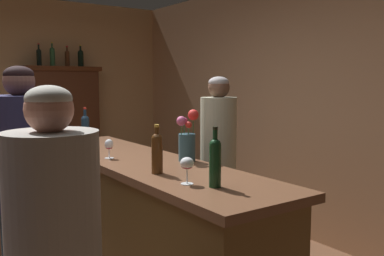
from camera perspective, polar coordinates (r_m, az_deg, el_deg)
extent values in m
cube|color=tan|center=(4.43, 15.71, 2.79)|extent=(0.12, 6.27, 2.69)
cube|color=brown|center=(3.18, -6.62, -13.98)|extent=(0.57, 2.54, 1.00)
cube|color=brown|center=(3.04, -6.75, -4.68)|extent=(0.65, 2.65, 0.05)
cube|color=#4A2615|center=(6.00, -16.96, -0.67)|extent=(0.94, 0.30, 1.79)
cube|color=#4D2511|center=(5.96, -17.23, 7.62)|extent=(1.02, 0.36, 0.06)
cylinder|color=#172A3D|center=(3.86, -14.14, -0.47)|extent=(0.07, 0.07, 0.22)
sphere|color=#172A3D|center=(3.85, -14.18, 1.13)|extent=(0.07, 0.07, 0.07)
cylinder|color=#172A3D|center=(3.84, -14.20, 1.80)|extent=(0.03, 0.03, 0.09)
cylinder|color=#AF251A|center=(3.84, -14.22, 2.59)|extent=(0.03, 0.03, 0.02)
cylinder|color=#4B2B12|center=(2.56, -4.72, -3.81)|extent=(0.07, 0.07, 0.21)
sphere|color=#4B2B12|center=(2.54, -4.74, -1.48)|extent=(0.07, 0.07, 0.07)
cylinder|color=#4B2B12|center=(2.54, -4.74, -0.69)|extent=(0.03, 0.03, 0.07)
cylinder|color=gold|center=(2.53, -4.75, 0.29)|extent=(0.03, 0.03, 0.02)
cylinder|color=#153A1E|center=(2.23, 3.12, -5.14)|extent=(0.06, 0.06, 0.22)
sphere|color=#153A1E|center=(2.21, 3.14, -2.28)|extent=(0.06, 0.06, 0.06)
cylinder|color=#153A1E|center=(2.20, 3.14, -1.26)|extent=(0.02, 0.02, 0.08)
cylinder|color=black|center=(2.20, 3.15, -0.03)|extent=(0.03, 0.03, 0.02)
cylinder|color=white|center=(2.31, -0.67, -7.51)|extent=(0.07, 0.07, 0.00)
cylinder|color=white|center=(2.30, -0.67, -6.51)|extent=(0.01, 0.01, 0.08)
ellipsoid|color=white|center=(2.29, -0.67, -4.74)|extent=(0.08, 0.08, 0.07)
ellipsoid|color=maroon|center=(2.29, -0.67, -5.20)|extent=(0.06, 0.06, 0.03)
cylinder|color=white|center=(3.11, -11.10, -3.99)|extent=(0.07, 0.07, 0.00)
cylinder|color=white|center=(3.11, -11.11, -3.40)|extent=(0.01, 0.01, 0.06)
ellipsoid|color=white|center=(3.10, -11.14, -2.15)|extent=(0.06, 0.06, 0.08)
ellipsoid|color=maroon|center=(3.10, -11.13, -2.54)|extent=(0.05, 0.05, 0.03)
cylinder|color=#31596A|center=(2.94, -0.69, -2.65)|extent=(0.12, 0.12, 0.19)
cylinder|color=#38602D|center=(2.94, 0.17, -0.23)|extent=(0.01, 0.01, 0.21)
sphere|color=red|center=(2.93, 0.18, 1.78)|extent=(0.08, 0.08, 0.08)
cylinder|color=#38602D|center=(2.96, -1.06, -0.60)|extent=(0.01, 0.01, 0.16)
sphere|color=#C5488C|center=(2.95, -1.06, 0.98)|extent=(0.05, 0.05, 0.05)
cylinder|color=#38602D|center=(2.89, -1.43, -0.72)|extent=(0.01, 0.01, 0.17)
sphere|color=#C85285|center=(2.88, -1.44, 0.95)|extent=(0.07, 0.07, 0.07)
cylinder|color=#38602D|center=(2.89, -0.47, -0.97)|extent=(0.01, 0.01, 0.14)
sphere|color=red|center=(2.88, -0.47, 0.44)|extent=(0.05, 0.05, 0.05)
cylinder|color=white|center=(4.04, -14.91, -1.66)|extent=(0.16, 0.16, 0.01)
cylinder|color=black|center=(5.88, -19.87, 8.76)|extent=(0.06, 0.06, 0.19)
sphere|color=black|center=(5.89, -19.91, 9.67)|extent=(0.06, 0.06, 0.06)
cylinder|color=black|center=(5.89, -19.93, 10.09)|extent=(0.02, 0.02, 0.09)
cylinder|color=#B12827|center=(5.89, -19.95, 10.59)|extent=(0.03, 0.03, 0.02)
cylinder|color=#275230|center=(5.93, -18.26, 8.92)|extent=(0.07, 0.07, 0.21)
sphere|color=#275230|center=(5.94, -18.30, 9.94)|extent=(0.07, 0.07, 0.07)
cylinder|color=#275230|center=(5.94, -18.31, 10.35)|extent=(0.02, 0.02, 0.08)
cylinder|color=gold|center=(5.94, -18.33, 10.83)|extent=(0.02, 0.02, 0.02)
cylinder|color=#4A2714|center=(5.99, -16.43, 8.81)|extent=(0.06, 0.06, 0.18)
sphere|color=#4A2714|center=(5.99, -16.45, 9.68)|extent=(0.06, 0.06, 0.06)
cylinder|color=#4A2714|center=(6.00, -16.47, 10.04)|extent=(0.03, 0.03, 0.08)
cylinder|color=red|center=(6.00, -16.48, 10.48)|extent=(0.03, 0.03, 0.02)
cylinder|color=black|center=(6.05, -14.73, 8.85)|extent=(0.08, 0.08, 0.19)
sphere|color=black|center=(6.06, -14.76, 9.74)|extent=(0.08, 0.08, 0.08)
cylinder|color=black|center=(6.06, -14.77, 10.18)|extent=(0.03, 0.03, 0.09)
cylinder|color=gold|center=(6.06, -14.79, 10.69)|extent=(0.03, 0.03, 0.02)
cylinder|color=#242448|center=(2.63, -21.88, -2.91)|extent=(0.38, 0.38, 0.64)
sphere|color=brown|center=(2.60, -22.25, 5.83)|extent=(0.17, 0.17, 0.17)
ellipsoid|color=black|center=(2.60, -22.28, 6.70)|extent=(0.17, 0.17, 0.10)
cylinder|color=gray|center=(1.68, -18.18, -11.01)|extent=(0.35, 0.35, 0.62)
sphere|color=tan|center=(1.60, -18.67, 2.37)|extent=(0.18, 0.18, 0.18)
ellipsoid|color=#B7B5A9|center=(1.60, -18.72, 3.77)|extent=(0.17, 0.17, 0.10)
cylinder|color=#465D52|center=(3.70, 3.49, -12.34)|extent=(0.22, 0.22, 0.84)
cylinder|color=#AAAD92|center=(3.53, 3.57, -0.99)|extent=(0.30, 0.30, 0.63)
sphere|color=brown|center=(3.50, 3.62, 5.47)|extent=(0.18, 0.18, 0.18)
ellipsoid|color=#A9A3A5|center=(3.50, 3.62, 6.13)|extent=(0.17, 0.17, 0.10)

